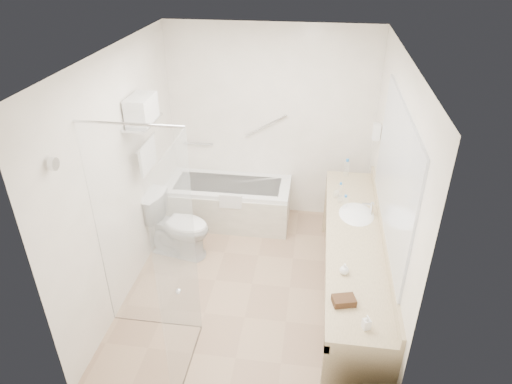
# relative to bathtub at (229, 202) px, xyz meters

# --- Properties ---
(floor) EXTENTS (3.20, 3.20, 0.00)m
(floor) POSITION_rel_bathtub_xyz_m (0.50, -1.24, -0.28)
(floor) COLOR tan
(floor) RESTS_ON ground
(ceiling) EXTENTS (2.60, 3.20, 0.10)m
(ceiling) POSITION_rel_bathtub_xyz_m (0.50, -1.24, 2.22)
(ceiling) COLOR white
(ceiling) RESTS_ON wall_back
(wall_back) EXTENTS (2.60, 0.10, 2.50)m
(wall_back) POSITION_rel_bathtub_xyz_m (0.50, 0.36, 0.97)
(wall_back) COLOR white
(wall_back) RESTS_ON ground
(wall_front) EXTENTS (2.60, 0.10, 2.50)m
(wall_front) POSITION_rel_bathtub_xyz_m (0.50, -2.84, 0.97)
(wall_front) COLOR white
(wall_front) RESTS_ON ground
(wall_left) EXTENTS (0.10, 3.20, 2.50)m
(wall_left) POSITION_rel_bathtub_xyz_m (-0.80, -1.24, 0.97)
(wall_left) COLOR white
(wall_left) RESTS_ON ground
(wall_right) EXTENTS (0.10, 3.20, 2.50)m
(wall_right) POSITION_rel_bathtub_xyz_m (1.80, -1.24, 0.97)
(wall_right) COLOR white
(wall_right) RESTS_ON ground
(bathtub) EXTENTS (1.60, 0.73, 0.59)m
(bathtub) POSITION_rel_bathtub_xyz_m (0.00, 0.00, 0.00)
(bathtub) COLOR white
(bathtub) RESTS_ON floor
(grab_bar_short) EXTENTS (0.40, 0.03, 0.03)m
(grab_bar_short) POSITION_rel_bathtub_xyz_m (-0.45, 0.32, 0.67)
(grab_bar_short) COLOR silver
(grab_bar_short) RESTS_ON wall_back
(grab_bar_long) EXTENTS (0.53, 0.03, 0.33)m
(grab_bar_long) POSITION_rel_bathtub_xyz_m (0.45, 0.32, 0.97)
(grab_bar_long) COLOR silver
(grab_bar_long) RESTS_ON wall_back
(shower_enclosure) EXTENTS (0.96, 0.91, 2.11)m
(shower_enclosure) POSITION_rel_bathtub_xyz_m (-0.13, -2.16, 0.79)
(shower_enclosure) COLOR silver
(shower_enclosure) RESTS_ON floor
(towel_shelf) EXTENTS (0.24, 0.55, 0.81)m
(towel_shelf) POSITION_rel_bathtub_xyz_m (-0.67, -0.89, 1.48)
(towel_shelf) COLOR silver
(towel_shelf) RESTS_ON wall_left
(vanity_counter) EXTENTS (0.55, 2.70, 0.95)m
(vanity_counter) POSITION_rel_bathtub_xyz_m (1.52, -1.39, 0.36)
(vanity_counter) COLOR #C7B184
(vanity_counter) RESTS_ON floor
(sink) EXTENTS (0.40, 0.52, 0.14)m
(sink) POSITION_rel_bathtub_xyz_m (1.55, -0.99, 0.54)
(sink) COLOR white
(sink) RESTS_ON vanity_counter
(faucet) EXTENTS (0.03, 0.03, 0.14)m
(faucet) POSITION_rel_bathtub_xyz_m (1.70, -0.99, 0.65)
(faucet) COLOR silver
(faucet) RESTS_ON vanity_counter
(mirror) EXTENTS (0.02, 2.00, 1.20)m
(mirror) POSITION_rel_bathtub_xyz_m (1.79, -1.39, 1.27)
(mirror) COLOR #B8BDC5
(mirror) RESTS_ON wall_right
(hairdryer_unit) EXTENTS (0.08, 0.10, 0.18)m
(hairdryer_unit) POSITION_rel_bathtub_xyz_m (1.75, -0.19, 1.17)
(hairdryer_unit) COLOR silver
(hairdryer_unit) RESTS_ON wall_right
(toilet) EXTENTS (0.86, 0.58, 0.77)m
(toilet) POSITION_rel_bathtub_xyz_m (-0.45, -0.79, 0.11)
(toilet) COLOR white
(toilet) RESTS_ON floor
(amenity_basket) EXTENTS (0.20, 0.16, 0.06)m
(amenity_basket) POSITION_rel_bathtub_xyz_m (1.39, -2.33, 0.60)
(amenity_basket) COLOR #462D19
(amenity_basket) RESTS_ON vanity_counter
(soap_bottle_a) EXTENTS (0.10, 0.13, 0.06)m
(soap_bottle_a) POSITION_rel_bathtub_xyz_m (1.55, -2.56, 0.60)
(soap_bottle_a) COLOR silver
(soap_bottle_a) RESTS_ON vanity_counter
(soap_bottle_b) EXTENTS (0.10, 0.12, 0.08)m
(soap_bottle_b) POSITION_rel_bathtub_xyz_m (1.40, -1.96, 0.61)
(soap_bottle_b) COLOR silver
(soap_bottle_b) RESTS_ON vanity_counter
(water_bottle_left) EXTENTS (0.05, 0.05, 0.17)m
(water_bottle_left) POSITION_rel_bathtub_xyz_m (1.43, -0.91, 0.65)
(water_bottle_left) COLOR silver
(water_bottle_left) RESTS_ON vanity_counter
(water_bottle_mid) EXTENTS (0.07, 0.07, 0.22)m
(water_bottle_mid) POSITION_rel_bathtub_xyz_m (1.47, -0.14, 0.68)
(water_bottle_mid) COLOR silver
(water_bottle_mid) RESTS_ON vanity_counter
(water_bottle_right) EXTENTS (0.05, 0.05, 0.17)m
(water_bottle_right) POSITION_rel_bathtub_xyz_m (1.39, -0.64, 0.65)
(water_bottle_right) COLOR silver
(water_bottle_right) RESTS_ON vanity_counter
(drinking_glass_near) EXTENTS (0.08, 0.08, 0.08)m
(drinking_glass_near) POSITION_rel_bathtub_xyz_m (1.35, -0.67, 0.61)
(drinking_glass_near) COLOR silver
(drinking_glass_near) RESTS_ON vanity_counter
(drinking_glass_far) EXTENTS (0.06, 0.06, 0.08)m
(drinking_glass_far) POSITION_rel_bathtub_xyz_m (1.39, -0.77, 0.61)
(drinking_glass_far) COLOR silver
(drinking_glass_far) RESTS_ON vanity_counter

